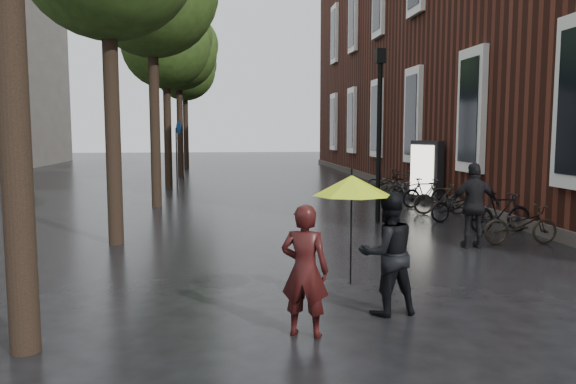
{
  "coord_description": "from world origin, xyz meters",
  "views": [
    {
      "loc": [
        -1.86,
        -5.21,
        2.4
      ],
      "look_at": [
        -0.56,
        5.58,
        1.22
      ],
      "focal_mm": 35.0,
      "sensor_mm": 36.0,
      "label": 1
    }
  ],
  "objects": [
    {
      "name": "ground",
      "position": [
        0.0,
        0.0,
        0.0
      ],
      "size": [
        120.0,
        120.0,
        0.0
      ],
      "primitive_type": "plane",
      "color": "black"
    },
    {
      "name": "brick_building",
      "position": [
        10.47,
        19.46,
        5.99
      ],
      "size": [
        10.2,
        33.2,
        12.0
      ],
      "color": "#38160F",
      "rests_on": "ground"
    },
    {
      "name": "street_trees",
      "position": [
        -3.99,
        15.91,
        6.34
      ],
      "size": [
        4.33,
        34.03,
        8.91
      ],
      "color": "black",
      "rests_on": "ground"
    },
    {
      "name": "person_burgundy",
      "position": [
        -0.9,
        1.12,
        0.78
      ],
      "size": [
        0.67,
        0.56,
        1.57
      ],
      "primitive_type": "imported",
      "rotation": [
        0.0,
        0.0,
        2.75
      ],
      "color": "black",
      "rests_on": "ground"
    },
    {
      "name": "person_black",
      "position": [
        0.29,
        1.78,
        0.81
      ],
      "size": [
        0.88,
        0.73,
        1.62
      ],
      "primitive_type": "imported",
      "rotation": [
        0.0,
        0.0,
        3.3
      ],
      "color": "black",
      "rests_on": "ground"
    },
    {
      "name": "lime_umbrella",
      "position": [
        -0.26,
        1.52,
        1.74
      ],
      "size": [
        0.98,
        0.98,
        1.45
      ],
      "rotation": [
        0.0,
        0.0,
        0.07
      ],
      "color": "black",
      "rests_on": "ground"
    },
    {
      "name": "pedestrian_walking",
      "position": [
        3.31,
        5.67,
        0.88
      ],
      "size": [
        1.08,
        0.56,
        1.76
      ],
      "primitive_type": "imported",
      "rotation": [
        0.0,
        0.0,
        3.01
      ],
      "color": "black",
      "rests_on": "ground"
    },
    {
      "name": "parked_bicycles",
      "position": [
        4.56,
        11.17,
        0.46
      ],
      "size": [
        1.99,
        10.82,
        1.03
      ],
      "color": "black",
      "rests_on": "ground"
    },
    {
      "name": "ad_lightbox",
      "position": [
        5.03,
        12.96,
        1.05
      ],
      "size": [
        0.32,
        1.38,
        2.08
      ],
      "rotation": [
        0.0,
        0.0,
        0.34
      ],
      "color": "black",
      "rests_on": "ground"
    },
    {
      "name": "lamp_post",
      "position": [
        2.24,
        9.02,
        2.73
      ],
      "size": [
        0.23,
        0.23,
        4.5
      ],
      "rotation": [
        0.0,
        0.0,
        -0.18
      ],
      "color": "black",
      "rests_on": "ground"
    },
    {
      "name": "cycle_sign",
      "position": [
        -3.65,
        18.85,
        1.85
      ],
      "size": [
        0.15,
        0.51,
        2.8
      ],
      "rotation": [
        0.0,
        0.0,
        0.42
      ],
      "color": "#262628",
      "rests_on": "ground"
    }
  ]
}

